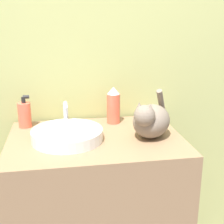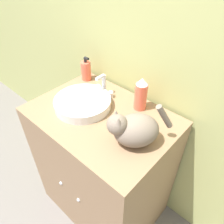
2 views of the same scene
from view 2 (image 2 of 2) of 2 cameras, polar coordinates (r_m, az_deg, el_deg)
wall_back at (r=1.23m, az=7.86°, el=18.81°), size 6.00×0.05×2.50m
vanity_cabinet at (r=1.52m, az=-2.32°, el=-13.98°), size 0.80×0.58×0.91m
sink_basin at (r=1.24m, az=-7.66°, el=2.41°), size 0.32×0.32×0.05m
faucet at (r=1.31m, az=-2.25°, el=6.75°), size 0.14×0.08×0.14m
cat at (r=0.99m, az=5.77°, el=-4.45°), size 0.26×0.28×0.21m
soap_bottle at (r=1.46m, az=-6.78°, el=10.73°), size 0.06×0.06×0.16m
spray_bottle at (r=1.19m, az=7.57°, el=4.62°), size 0.07×0.07×0.19m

